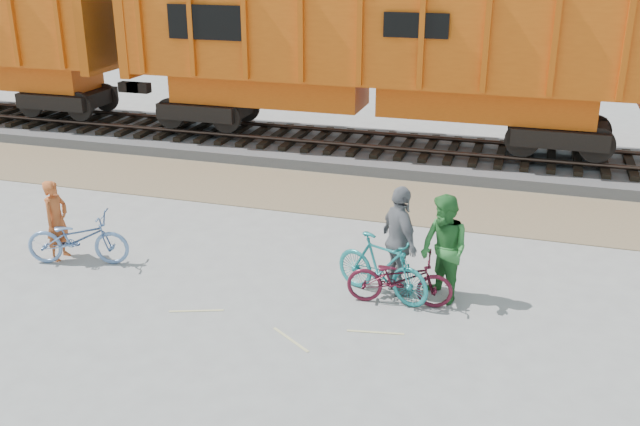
{
  "coord_description": "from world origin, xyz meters",
  "views": [
    {
      "loc": [
        4.06,
        -10.19,
        5.74
      ],
      "look_at": [
        0.44,
        1.5,
        1.07
      ],
      "focal_mm": 40.0,
      "sensor_mm": 36.0,
      "label": 1
    }
  ],
  "objects_px": {
    "bicycle_blue": "(78,238)",
    "bicycle_teal": "(382,267)",
    "person_man": "(444,249)",
    "person_solo": "(56,220)",
    "person_woman": "(400,241)",
    "hopper_car_center": "(373,49)",
    "bicycle_maroon": "(400,279)"
  },
  "relations": [
    {
      "from": "bicycle_teal",
      "to": "person_solo",
      "type": "height_order",
      "value": "person_solo"
    },
    {
      "from": "person_man",
      "to": "person_solo",
      "type": "bearing_deg",
      "value": -131.66
    },
    {
      "from": "bicycle_blue",
      "to": "person_woman",
      "type": "xyz_separation_m",
      "value": [
        6.03,
        0.58,
        0.47
      ]
    },
    {
      "from": "person_woman",
      "to": "person_man",
      "type": "bearing_deg",
      "value": -128.26
    },
    {
      "from": "hopper_car_center",
      "to": "bicycle_blue",
      "type": "height_order",
      "value": "hopper_car_center"
    },
    {
      "from": "person_woman",
      "to": "hopper_car_center",
      "type": "bearing_deg",
      "value": -19.56
    },
    {
      "from": "person_solo",
      "to": "person_man",
      "type": "bearing_deg",
      "value": -84.27
    },
    {
      "from": "hopper_car_center",
      "to": "person_woman",
      "type": "relative_size",
      "value": 7.17
    },
    {
      "from": "hopper_car_center",
      "to": "person_solo",
      "type": "xyz_separation_m",
      "value": [
        -4.1,
        -8.63,
        -2.22
      ]
    },
    {
      "from": "bicycle_blue",
      "to": "person_woman",
      "type": "distance_m",
      "value": 6.07
    },
    {
      "from": "person_solo",
      "to": "bicycle_teal",
      "type": "bearing_deg",
      "value": -85.53
    },
    {
      "from": "hopper_car_center",
      "to": "bicycle_blue",
      "type": "relative_size",
      "value": 7.26
    },
    {
      "from": "person_solo",
      "to": "person_woman",
      "type": "distance_m",
      "value": 6.55
    },
    {
      "from": "bicycle_blue",
      "to": "person_solo",
      "type": "height_order",
      "value": "person_solo"
    },
    {
      "from": "bicycle_teal",
      "to": "bicycle_maroon",
      "type": "xyz_separation_m",
      "value": [
        0.34,
        -0.17,
        -0.09
      ]
    },
    {
      "from": "bicycle_blue",
      "to": "person_man",
      "type": "height_order",
      "value": "person_man"
    },
    {
      "from": "bicycle_teal",
      "to": "person_woman",
      "type": "bearing_deg",
      "value": -23.86
    },
    {
      "from": "bicycle_maroon",
      "to": "person_woman",
      "type": "relative_size",
      "value": 0.91
    },
    {
      "from": "hopper_car_center",
      "to": "person_woman",
      "type": "bearing_deg",
      "value": -73.44
    },
    {
      "from": "bicycle_blue",
      "to": "bicycle_maroon",
      "type": "bearing_deg",
      "value": -103.84
    },
    {
      "from": "bicycle_teal",
      "to": "person_woman",
      "type": "distance_m",
      "value": 0.53
    },
    {
      "from": "person_solo",
      "to": "hopper_car_center",
      "type": "bearing_deg",
      "value": -23.25
    },
    {
      "from": "person_solo",
      "to": "person_woman",
      "type": "relative_size",
      "value": 0.8
    },
    {
      "from": "bicycle_blue",
      "to": "person_solo",
      "type": "relative_size",
      "value": 1.23
    },
    {
      "from": "bicycle_maroon",
      "to": "bicycle_blue",
      "type": "bearing_deg",
      "value": 85.6
    },
    {
      "from": "hopper_car_center",
      "to": "bicycle_maroon",
      "type": "relative_size",
      "value": 7.89
    },
    {
      "from": "person_solo",
      "to": "person_woman",
      "type": "bearing_deg",
      "value": -83.61
    },
    {
      "from": "bicycle_blue",
      "to": "bicycle_teal",
      "type": "height_order",
      "value": "bicycle_teal"
    },
    {
      "from": "bicycle_blue",
      "to": "bicycle_teal",
      "type": "distance_m",
      "value": 5.8
    },
    {
      "from": "bicycle_teal",
      "to": "person_man",
      "type": "relative_size",
      "value": 0.99
    },
    {
      "from": "person_man",
      "to": "bicycle_teal",
      "type": "bearing_deg",
      "value": -123.9
    },
    {
      "from": "hopper_car_center",
      "to": "person_man",
      "type": "relative_size",
      "value": 7.49
    }
  ]
}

